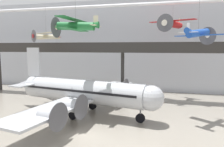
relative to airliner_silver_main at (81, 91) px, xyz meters
The scene contains 9 objects.
ground_plane 9.33m from the airliner_silver_main, 63.21° to the right, with size 260.00×260.00×0.00m, color gray.
hangar_back_wall 23.41m from the airliner_silver_main, 79.96° to the left, with size 140.00×3.00×21.56m.
mezzanine_walkway 13.96m from the airliner_silver_main, 72.03° to the left, with size 110.00×3.20×11.32m.
ceiling_truss_beam 19.12m from the airliner_silver_main, 71.21° to the left, with size 120.00×0.60×0.60m.
airliner_silver_main is the anchor object (origin of this frame).
suspended_plane_blue_trainer 18.88m from the airliner_silver_main, ahead, with size 6.45×5.96×7.38m.
suspended_plane_red_highwing 21.79m from the airliner_silver_main, 43.45° to the left, with size 8.77×7.67×5.01m.
suspended_plane_cream_biplane 15.29m from the airliner_silver_main, 144.26° to the left, with size 6.04×5.55×6.84m.
suspended_plane_green_biplane 10.05m from the airliner_silver_main, 82.30° to the right, with size 6.63×8.14×6.38m.
Camera 1 is at (8.96, -23.30, 10.42)m, focal length 35.00 mm.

